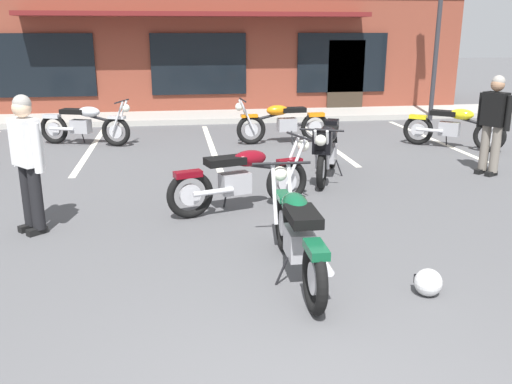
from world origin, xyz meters
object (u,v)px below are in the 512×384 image
object	(u,v)px
helmet_on_pavement	(428,282)
motorcycle_silver_naked	(455,126)
motorcycle_blue_standard	(242,178)
motorcycle_orange_scrambler	(327,148)
person_in_black_shirt	(494,119)
person_in_shorts_foreground	(27,156)
motorcycle_foreground_classic	(297,233)
motorcycle_red_sportbike	(282,122)
motorcycle_black_cruiser	(85,124)

from	to	relation	value
helmet_on_pavement	motorcycle_silver_naked	bearing A→B (deg)	60.72
motorcycle_blue_standard	motorcycle_silver_naked	bearing A→B (deg)	35.23
motorcycle_orange_scrambler	person_in_black_shirt	distance (m)	2.86
person_in_shorts_foreground	helmet_on_pavement	distance (m)	4.71
motorcycle_silver_naked	motorcycle_blue_standard	bearing A→B (deg)	-144.77
helmet_on_pavement	motorcycle_foreground_classic	bearing A→B (deg)	152.19
motorcycle_foreground_classic	helmet_on_pavement	world-z (taller)	motorcycle_foreground_classic
motorcycle_red_sportbike	motorcycle_orange_scrambler	size ratio (longest dim) A/B	1.06
motorcycle_blue_standard	person_in_black_shirt	distance (m)	4.63
motorcycle_orange_scrambler	person_in_shorts_foreground	world-z (taller)	person_in_shorts_foreground
motorcycle_foreground_classic	motorcycle_red_sportbike	world-z (taller)	same
motorcycle_black_cruiser	helmet_on_pavement	bearing A→B (deg)	-61.57
motorcycle_blue_standard	helmet_on_pavement	bearing A→B (deg)	-63.11
motorcycle_red_sportbike	motorcycle_blue_standard	distance (m)	4.75
motorcycle_silver_naked	person_in_shorts_foreground	distance (m)	8.47
motorcycle_orange_scrambler	helmet_on_pavement	bearing A→B (deg)	-92.55
motorcycle_orange_scrambler	motorcycle_blue_standard	bearing A→B (deg)	-138.17
motorcycle_black_cruiser	person_in_black_shirt	bearing A→B (deg)	-26.68
motorcycle_red_sportbike	person_in_black_shirt	distance (m)	4.39
motorcycle_orange_scrambler	helmet_on_pavement	size ratio (longest dim) A/B	7.66
person_in_shorts_foreground	helmet_on_pavement	world-z (taller)	person_in_shorts_foreground
motorcycle_orange_scrambler	person_in_shorts_foreground	bearing A→B (deg)	-156.02
motorcycle_red_sportbike	person_in_black_shirt	xyz separation A→B (m)	(2.96, -3.21, 0.49)
motorcycle_black_cruiser	person_in_black_shirt	xyz separation A→B (m)	(7.18, -3.61, 0.49)
motorcycle_foreground_classic	motorcycle_black_cruiser	size ratio (longest dim) A/B	1.04
motorcycle_blue_standard	person_in_black_shirt	xyz separation A→B (m)	(4.41, 1.32, 0.49)
motorcycle_orange_scrambler	person_in_black_shirt	world-z (taller)	person_in_black_shirt
motorcycle_silver_naked	motorcycle_red_sportbike	bearing A→B (deg)	162.59
person_in_black_shirt	helmet_on_pavement	distance (m)	5.14
person_in_black_shirt	person_in_shorts_foreground	world-z (taller)	same
motorcycle_foreground_classic	person_in_black_shirt	world-z (taller)	person_in_black_shirt
motorcycle_orange_scrambler	motorcycle_red_sportbike	bearing A→B (deg)	92.46
motorcycle_black_cruiser	motorcycle_orange_scrambler	size ratio (longest dim) A/B	1.02
motorcycle_black_cruiser	motorcycle_red_sportbike	bearing A→B (deg)	-5.43
motorcycle_foreground_classic	person_in_shorts_foreground	bearing A→B (deg)	149.26
person_in_shorts_foreground	motorcycle_orange_scrambler	bearing A→B (deg)	23.98
motorcycle_foreground_classic	person_in_shorts_foreground	distance (m)	3.40
motorcycle_red_sportbike	person_in_shorts_foreground	world-z (taller)	person_in_shorts_foreground
motorcycle_blue_standard	motorcycle_orange_scrambler	world-z (taller)	same
motorcycle_blue_standard	person_in_black_shirt	bearing A→B (deg)	16.66
motorcycle_silver_naked	motorcycle_blue_standard	xyz separation A→B (m)	(-4.89, -3.45, 0.00)
motorcycle_silver_naked	helmet_on_pavement	xyz separation A→B (m)	(-3.48, -6.21, -0.33)
motorcycle_black_cruiser	helmet_on_pavement	xyz separation A→B (m)	(4.16, -7.69, -0.33)
motorcycle_red_sportbike	motorcycle_blue_standard	size ratio (longest dim) A/B	1.03
motorcycle_black_cruiser	person_in_shorts_foreground	size ratio (longest dim) A/B	1.21
motorcycle_black_cruiser	motorcycle_blue_standard	distance (m)	5.65
motorcycle_red_sportbike	motorcycle_black_cruiser	bearing A→B (deg)	174.57
motorcycle_black_cruiser	motorcycle_foreground_classic	bearing A→B (deg)	-66.81
motorcycle_black_cruiser	motorcycle_orange_scrambler	world-z (taller)	same
motorcycle_red_sportbike	motorcycle_orange_scrambler	xyz separation A→B (m)	(0.13, -3.11, 0.07)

